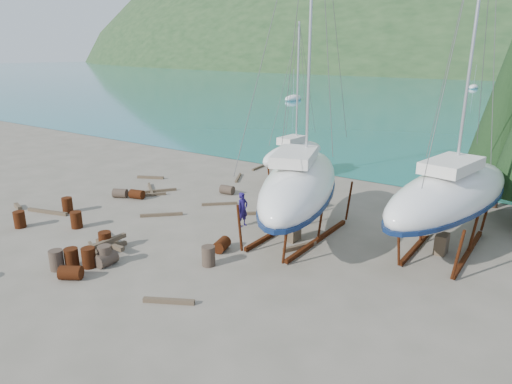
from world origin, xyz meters
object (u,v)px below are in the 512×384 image
Objects in this scene: large_sailboat_far at (450,194)px; worker at (243,209)px; large_sailboat_near at (300,184)px; small_sailboat_shore at (293,154)px.

worker is (-9.48, -2.96, -1.79)m from large_sailboat_far.
large_sailboat_near reaches higher than large_sailboat_far.
large_sailboat_near is 6.82m from large_sailboat_far.
large_sailboat_far is at bearing 2.67° from large_sailboat_near.
small_sailboat_shore is at bearing 25.83° from worker.
small_sailboat_shore is (-12.18, 6.81, -0.93)m from large_sailboat_far.
small_sailboat_shore is at bearing 102.45° from large_sailboat_near.
worker is (-3.16, -0.38, -1.82)m from large_sailboat_near.
large_sailboat_near is 1.02× the size of large_sailboat_far.
small_sailboat_shore is at bearing 161.18° from large_sailboat_far.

